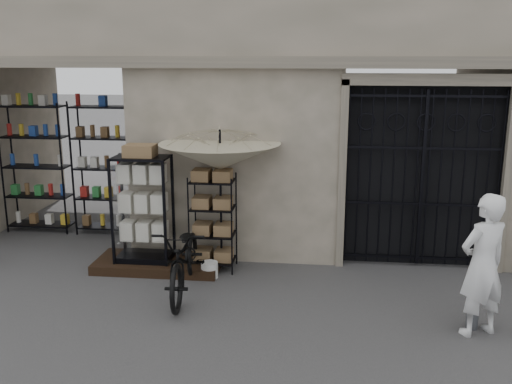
# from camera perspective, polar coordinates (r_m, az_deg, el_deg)

# --- Properties ---
(ground) EXTENTS (80.00, 80.00, 0.00)m
(ground) POSITION_cam_1_polar(r_m,az_deg,el_deg) (7.66, 4.88, -12.53)
(ground) COLOR black
(ground) RESTS_ON ground
(shop_recess) EXTENTS (3.00, 1.70, 3.00)m
(shop_recess) POSITION_cam_1_polar(r_m,az_deg,el_deg) (10.90, -18.86, 3.02)
(shop_recess) COLOR black
(shop_recess) RESTS_ON ground
(shop_shelving) EXTENTS (2.70, 0.50, 2.50)m
(shop_shelving) POSITION_cam_1_polar(r_m,az_deg,el_deg) (11.41, -17.93, 2.26)
(shop_shelving) COLOR black
(shop_shelving) RESTS_ON ground
(iron_gate) EXTENTS (2.50, 0.21, 3.00)m
(iron_gate) POSITION_cam_1_polar(r_m,az_deg,el_deg) (9.48, 16.13, 1.71)
(iron_gate) COLOR black
(iron_gate) RESTS_ON ground
(step_platform) EXTENTS (2.00, 0.90, 0.15)m
(step_platform) POSITION_cam_1_polar(r_m,az_deg,el_deg) (9.40, -9.70, -7.09)
(step_platform) COLOR black
(step_platform) RESTS_ON ground
(display_cabinet) EXTENTS (0.97, 0.77, 1.82)m
(display_cabinet) POSITION_cam_1_polar(r_m,az_deg,el_deg) (9.18, -11.21, -2.21)
(display_cabinet) COLOR black
(display_cabinet) RESTS_ON step_platform
(wire_rack) EXTENTS (0.79, 0.67, 1.54)m
(wire_rack) POSITION_cam_1_polar(r_m,az_deg,el_deg) (9.07, -4.32, -3.17)
(wire_rack) COLOR black
(wire_rack) RESTS_ON ground
(market_umbrella) EXTENTS (1.98, 2.01, 2.69)m
(market_umbrella) POSITION_cam_1_polar(r_m,az_deg,el_deg) (8.85, -3.62, 4.30)
(market_umbrella) COLOR black
(market_umbrella) RESTS_ON ground
(white_bucket) EXTENTS (0.30, 0.30, 0.25)m
(white_bucket) POSITION_cam_1_polar(r_m,az_deg,el_deg) (8.91, -4.67, -7.77)
(white_bucket) COLOR silver
(white_bucket) RESTS_ON ground
(bicycle) EXTENTS (0.78, 1.11, 2.01)m
(bicycle) POSITION_cam_1_polar(r_m,az_deg,el_deg) (8.47, -6.96, -9.94)
(bicycle) COLOR black
(bicycle) RESTS_ON ground
(steel_bollard) EXTENTS (0.18, 0.18, 0.82)m
(steel_bollard) POSITION_cam_1_polar(r_m,az_deg,el_deg) (7.73, 20.98, -9.88)
(steel_bollard) COLOR slate
(steel_bollard) RESTS_ON ground
(shopkeeper) EXTENTS (1.41, 1.89, 0.43)m
(shopkeeper) POSITION_cam_1_polar(r_m,az_deg,el_deg) (7.79, 21.13, -13.02)
(shopkeeper) COLOR white
(shopkeeper) RESTS_ON ground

